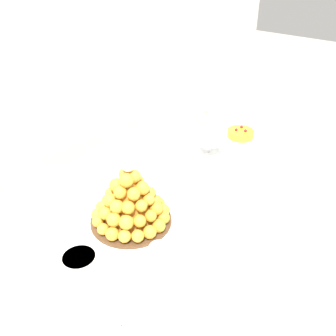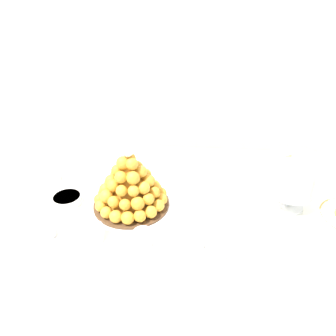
# 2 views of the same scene
# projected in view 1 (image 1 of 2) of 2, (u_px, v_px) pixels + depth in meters

# --- Properties ---
(buffet_table) EXTENTS (1.44, 1.00, 0.78)m
(buffet_table) POSITION_uv_depth(u_px,v_px,m) (173.00, 225.00, 1.40)
(buffet_table) COLOR brown
(buffet_table) RESTS_ON ground_plane
(serving_tray) EXTENTS (0.62, 0.40, 0.02)m
(serving_tray) POSITION_uv_depth(u_px,v_px,m) (143.00, 229.00, 1.21)
(serving_tray) COLOR white
(serving_tray) RESTS_ON buffet_table
(croquembouche) EXTENTS (0.26, 0.26, 0.23)m
(croquembouche) POSITION_uv_depth(u_px,v_px,m) (130.00, 200.00, 1.19)
(croquembouche) COLOR #4C331E
(croquembouche) RESTS_ON serving_tray
(dessert_cup_left) EXTENTS (0.05, 0.05, 0.05)m
(dessert_cup_left) POSITION_uv_depth(u_px,v_px,m) (122.00, 286.00, 0.99)
(dessert_cup_left) COLOR silver
(dessert_cup_left) RESTS_ON serving_tray
(dessert_cup_mid_left) EXTENTS (0.06, 0.06, 0.05)m
(dessert_cup_mid_left) POSITION_uv_depth(u_px,v_px,m) (159.00, 254.00, 1.08)
(dessert_cup_mid_left) COLOR silver
(dessert_cup_mid_left) RESTS_ON serving_tray
(dessert_cup_centre) EXTENTS (0.06, 0.06, 0.05)m
(dessert_cup_centre) POSITION_uv_depth(u_px,v_px,m) (191.00, 227.00, 1.18)
(dessert_cup_centre) COLOR silver
(dessert_cup_centre) RESTS_ON serving_tray
(dessert_cup_mid_right) EXTENTS (0.05, 0.05, 0.06)m
(dessert_cup_mid_right) POSITION_uv_depth(u_px,v_px,m) (214.00, 200.00, 1.29)
(dessert_cup_mid_right) COLOR silver
(dessert_cup_mid_right) RESTS_ON serving_tray
(creme_brulee_ramekin) EXTENTS (0.10, 0.10, 0.03)m
(creme_brulee_ramekin) POSITION_uv_depth(u_px,v_px,m) (79.00, 260.00, 1.07)
(creme_brulee_ramekin) COLOR white
(creme_brulee_ramekin) RESTS_ON serving_tray
(macaron_goblet) EXTENTS (0.14, 0.14, 0.21)m
(macaron_goblet) POSITION_uv_depth(u_px,v_px,m) (209.00, 126.00, 1.57)
(macaron_goblet) COLOR white
(macaron_goblet) RESTS_ON buffet_table
(fruit_tart_plate) EXTENTS (0.22, 0.22, 0.05)m
(fruit_tart_plate) POSITION_uv_depth(u_px,v_px,m) (240.00, 135.00, 1.74)
(fruit_tart_plate) COLOR white
(fruit_tart_plate) RESTS_ON buffet_table
(wine_glass) EXTENTS (0.07, 0.07, 0.14)m
(wine_glass) POSITION_uv_depth(u_px,v_px,m) (69.00, 179.00, 1.27)
(wine_glass) COLOR silver
(wine_glass) RESTS_ON buffet_table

